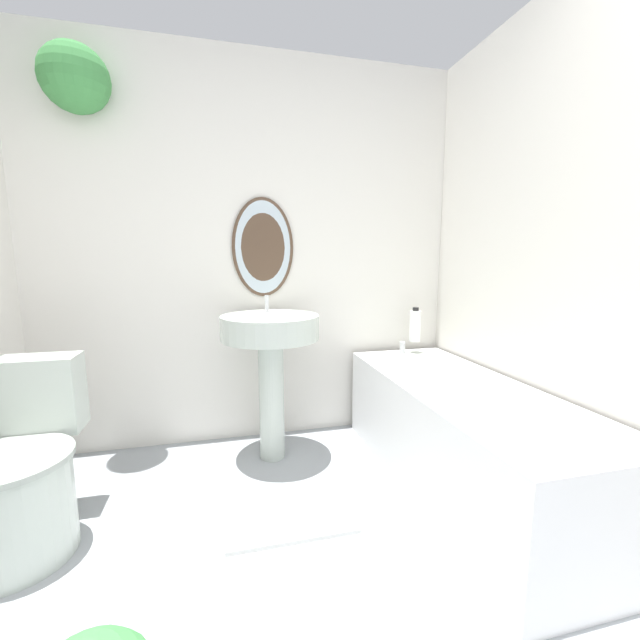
% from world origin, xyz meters
% --- Properties ---
extents(wall_back, '(2.72, 0.34, 2.40)m').
position_xyz_m(wall_back, '(-0.08, 2.35, 1.28)').
color(wall_back, silver).
rests_on(wall_back, ground_plane).
extents(wall_right, '(0.06, 2.45, 2.40)m').
position_xyz_m(wall_right, '(1.33, 1.16, 1.20)').
color(wall_right, silver).
rests_on(wall_right, ground_plane).
extents(toilet, '(0.45, 0.61, 0.74)m').
position_xyz_m(toilet, '(-1.02, 1.52, 0.29)').
color(toilet, '#B2BCB2').
rests_on(toilet, ground_plane).
extents(pedestal_sink, '(0.56, 0.56, 0.95)m').
position_xyz_m(pedestal_sink, '(0.06, 2.01, 0.67)').
color(pedestal_sink, '#B2BCB2').
rests_on(pedestal_sink, ground_plane).
extents(bathtub, '(0.63, 1.62, 0.62)m').
position_xyz_m(bathtub, '(0.96, 1.47, 0.28)').
color(bathtub, silver).
rests_on(bathtub, ground_plane).
extents(shampoo_bottle, '(0.07, 0.07, 0.23)m').
position_xyz_m(shampoo_bottle, '(1.05, 2.18, 0.73)').
color(shampoo_bottle, white).
rests_on(shampoo_bottle, bathtub).
extents(bath_mat, '(0.57, 0.34, 0.02)m').
position_xyz_m(bath_mat, '(0.06, 1.42, 0.01)').
color(bath_mat, silver).
rests_on(bath_mat, ground_plane).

